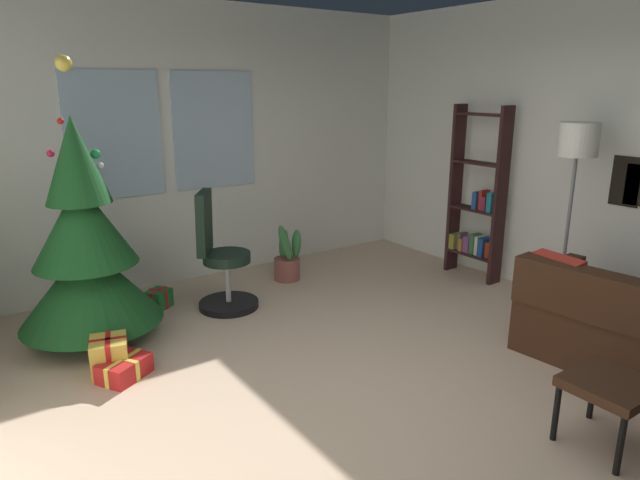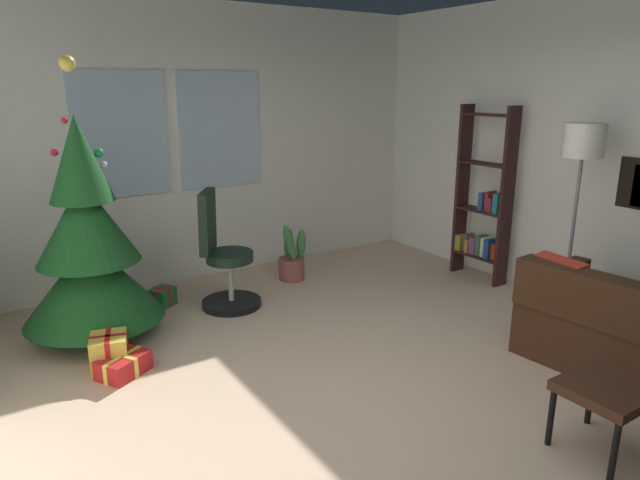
% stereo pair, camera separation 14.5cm
% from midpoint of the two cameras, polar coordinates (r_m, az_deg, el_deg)
% --- Properties ---
extents(ground_plane, '(5.12, 6.19, 0.10)m').
position_cam_midpoint_polar(ground_plane, '(3.96, 7.27, -16.26)').
color(ground_plane, beige).
extents(wall_back_with_windows, '(5.12, 0.12, 2.86)m').
position_cam_midpoint_polar(wall_back_with_windows, '(6.08, -12.90, 9.58)').
color(wall_back_with_windows, silver).
rests_on(wall_back_with_windows, ground_plane).
extents(wall_right_with_frames, '(0.12, 6.19, 2.86)m').
position_cam_midpoint_polar(wall_right_with_frames, '(5.53, 28.53, 7.48)').
color(wall_right_with_frames, silver).
rests_on(wall_right_with_frames, ground_plane).
extents(footstool, '(0.45, 0.44, 0.42)m').
position_cam_midpoint_polar(footstool, '(3.64, 26.55, -13.52)').
color(footstool, '#392114').
rests_on(footstool, ground_plane).
extents(holiday_tree, '(1.12, 1.12, 2.25)m').
position_cam_midpoint_polar(holiday_tree, '(4.82, -23.70, -1.09)').
color(holiday_tree, '#4C331E').
rests_on(holiday_tree, ground_plane).
extents(gift_box_red, '(0.42, 0.39, 0.15)m').
position_cam_midpoint_polar(gift_box_red, '(4.35, -20.36, -12.25)').
color(gift_box_red, red).
rests_on(gift_box_red, ground_plane).
extents(gift_box_green, '(0.28, 0.27, 0.18)m').
position_cam_midpoint_polar(gift_box_green, '(5.51, -16.95, -5.81)').
color(gift_box_green, '#1E722D').
rests_on(gift_box_green, ground_plane).
extents(gift_box_gold, '(0.32, 0.34, 0.27)m').
position_cam_midpoint_polar(gift_box_gold, '(4.44, -21.68, -10.95)').
color(gift_box_gold, gold).
rests_on(gift_box_gold, ground_plane).
extents(office_chair, '(0.59, 0.58, 1.12)m').
position_cam_midpoint_polar(office_chair, '(5.26, -10.97, -2.33)').
color(office_chair, black).
rests_on(office_chair, ground_plane).
extents(bookshelf, '(0.18, 0.64, 1.84)m').
position_cam_midpoint_polar(bookshelf, '(6.16, 15.16, 3.46)').
color(bookshelf, black).
rests_on(bookshelf, ground_plane).
extents(floor_lamp, '(0.33, 0.33, 1.74)m').
position_cam_midpoint_polar(floor_lamp, '(5.16, 24.07, 7.81)').
color(floor_lamp, slate).
rests_on(floor_lamp, ground_plane).
extents(potted_plant, '(0.34, 0.34, 0.63)m').
position_cam_midpoint_polar(potted_plant, '(6.00, -4.05, -2.06)').
color(potted_plant, '#925046').
rests_on(potted_plant, ground_plane).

